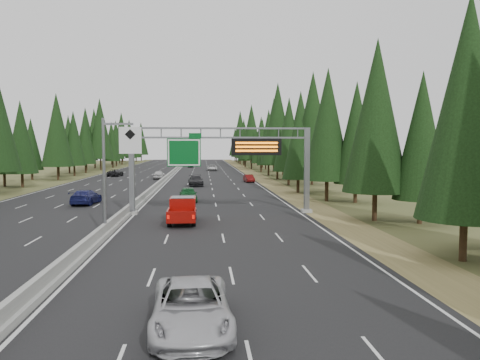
% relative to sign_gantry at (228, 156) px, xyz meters
% --- Properties ---
extents(road, '(32.00, 260.00, 0.08)m').
position_rel_sign_gantry_xyz_m(road, '(-8.92, 45.12, -5.23)').
color(road, black).
rests_on(road, ground).
extents(shoulder_right, '(3.60, 260.00, 0.06)m').
position_rel_sign_gantry_xyz_m(shoulder_right, '(8.88, 45.12, -5.24)').
color(shoulder_right, olive).
rests_on(shoulder_right, ground).
extents(shoulder_left, '(3.60, 260.00, 0.06)m').
position_rel_sign_gantry_xyz_m(shoulder_left, '(-26.72, 45.12, -5.24)').
color(shoulder_left, '#424A22').
rests_on(shoulder_left, ground).
extents(median_barrier, '(0.70, 260.00, 0.85)m').
position_rel_sign_gantry_xyz_m(median_barrier, '(-8.92, 45.12, -4.85)').
color(median_barrier, gray).
rests_on(median_barrier, road).
extents(sign_gantry, '(16.75, 0.98, 7.80)m').
position_rel_sign_gantry_xyz_m(sign_gantry, '(0.00, 0.00, 0.00)').
color(sign_gantry, slate).
rests_on(sign_gantry, road).
extents(hov_sign_pole, '(2.80, 0.50, 8.00)m').
position_rel_sign_gantry_xyz_m(hov_sign_pole, '(-8.33, -9.92, -0.54)').
color(hov_sign_pole, slate).
rests_on(hov_sign_pole, road).
extents(tree_row_right, '(11.70, 242.70, 18.68)m').
position_rel_sign_gantry_xyz_m(tree_row_right, '(13.23, 38.40, 3.81)').
color(tree_row_right, black).
rests_on(tree_row_right, ground).
extents(tree_row_left, '(12.30, 245.89, 18.63)m').
position_rel_sign_gantry_xyz_m(tree_row_left, '(-30.92, 34.86, 4.06)').
color(tree_row_left, black).
rests_on(tree_row_left, ground).
extents(silver_minivan, '(2.81, 5.72, 1.56)m').
position_rel_sign_gantry_xyz_m(silver_minivan, '(-2.65, -26.88, -4.41)').
color(silver_minivan, '#B9B9BE').
rests_on(silver_minivan, road).
extents(red_pickup, '(2.15, 6.03, 1.97)m').
position_rel_sign_gantry_xyz_m(red_pickup, '(-3.88, -4.34, -4.10)').
color(red_pickup, black).
rests_on(red_pickup, road).
extents(car_ahead_green, '(2.17, 4.80, 1.60)m').
position_rel_sign_gantry_xyz_m(car_ahead_green, '(-3.88, 9.63, -4.39)').
color(car_ahead_green, '#125223').
rests_on(car_ahead_green, road).
extents(car_ahead_dkred, '(1.72, 4.02, 1.29)m').
position_rel_sign_gantry_xyz_m(car_ahead_dkred, '(5.58, 36.90, -4.54)').
color(car_ahead_dkred, '#5D0D0D').
rests_on(car_ahead_dkred, road).
extents(car_ahead_dkgrey, '(2.54, 5.57, 1.58)m').
position_rel_sign_gantry_xyz_m(car_ahead_dkgrey, '(-3.35, 30.23, -4.40)').
color(car_ahead_dkgrey, black).
rests_on(car_ahead_dkgrey, road).
extents(car_ahead_white, '(2.48, 5.32, 1.47)m').
position_rel_sign_gantry_xyz_m(car_ahead_white, '(0.09, 75.59, -4.45)').
color(car_ahead_white, silver).
rests_on(car_ahead_white, road).
extents(car_ahead_far, '(1.71, 4.17, 1.41)m').
position_rel_sign_gantry_xyz_m(car_ahead_far, '(-5.79, 94.64, -4.48)').
color(car_ahead_far, black).
rests_on(car_ahead_far, road).
extents(car_onc_blue, '(2.53, 5.46, 1.54)m').
position_rel_sign_gantry_xyz_m(car_onc_blue, '(-14.57, 8.06, -4.42)').
color(car_onc_blue, navy).
rests_on(car_onc_blue, road).
extents(car_onc_white, '(2.06, 4.69, 1.57)m').
position_rel_sign_gantry_xyz_m(car_onc_white, '(-10.42, 46.14, -4.40)').
color(car_onc_white, silver).
rests_on(car_onc_white, road).
extents(car_onc_far, '(2.82, 5.26, 1.40)m').
position_rel_sign_gantry_xyz_m(car_onc_far, '(-20.11, 55.11, -4.49)').
color(car_onc_far, black).
rests_on(car_onc_far, road).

